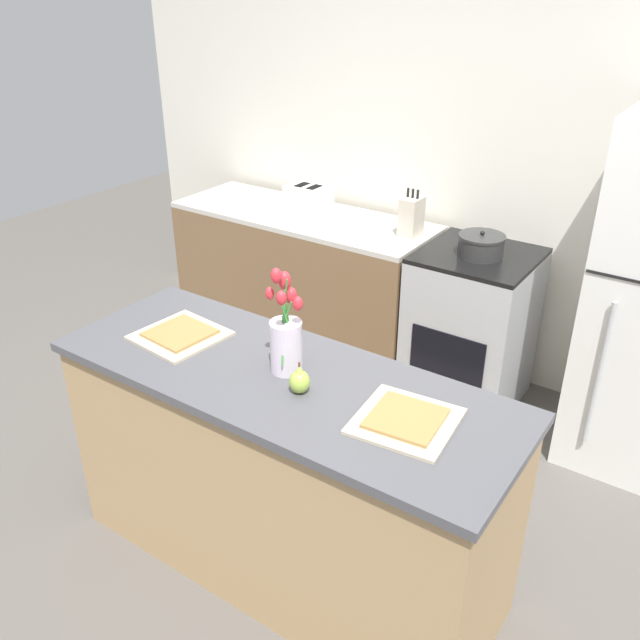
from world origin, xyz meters
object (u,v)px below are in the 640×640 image
(cooking_pot, at_px, (481,245))
(plate_setting_left, at_px, (180,335))
(knife_block, at_px, (411,217))
(stove_range, at_px, (470,328))
(pear_figurine, at_px, (300,380))
(toaster, at_px, (308,199))
(flower_vase, at_px, (286,338))
(plate_setting_right, at_px, (405,420))

(cooking_pot, bearing_deg, plate_setting_left, -111.74)
(knife_block, bearing_deg, stove_range, -5.12)
(pear_figurine, xyz_separation_m, toaster, (-1.16, 1.69, 0.01))
(toaster, distance_m, knife_block, 0.71)
(cooking_pot, bearing_deg, flower_vase, -94.51)
(flower_vase, height_order, plate_setting_left, flower_vase)
(toaster, relative_size, cooking_pot, 1.15)
(toaster, bearing_deg, flower_vase, -56.96)
(pear_figurine, bearing_deg, plate_setting_left, 175.57)
(pear_figurine, distance_m, plate_setting_right, 0.40)
(stove_range, height_order, toaster, toaster)
(plate_setting_right, distance_m, knife_block, 1.85)
(plate_setting_left, distance_m, knife_block, 1.65)
(flower_vase, relative_size, plate_setting_left, 1.20)
(stove_range, relative_size, pear_figurine, 7.45)
(knife_block, bearing_deg, plate_setting_right, -62.76)
(knife_block, bearing_deg, toaster, -179.84)
(stove_range, height_order, plate_setting_right, plate_setting_right)
(cooking_pot, bearing_deg, stove_range, 119.90)
(plate_setting_left, height_order, plate_setting_right, same)
(plate_setting_right, bearing_deg, stove_range, 104.41)
(plate_setting_left, xyz_separation_m, toaster, (-0.53, 1.64, 0.05))
(cooking_pot, xyz_separation_m, knife_block, (-0.45, 0.07, 0.05))
(toaster, relative_size, knife_block, 1.04)
(plate_setting_right, distance_m, toaster, 2.26)
(flower_vase, distance_m, plate_setting_left, 0.52)
(plate_setting_left, height_order, toaster, toaster)
(cooking_pot, bearing_deg, pear_figurine, -89.83)
(plate_setting_left, bearing_deg, pear_figurine, -4.43)
(plate_setting_left, bearing_deg, cooking_pot, 68.26)
(pear_figurine, height_order, cooking_pot, pear_figurine)
(pear_figurine, xyz_separation_m, plate_setting_right, (0.39, 0.05, -0.04))
(stove_range, height_order, knife_block, knife_block)
(plate_setting_left, bearing_deg, knife_block, 83.77)
(stove_range, xyz_separation_m, knife_block, (-0.43, 0.04, 0.56))
(cooking_pot, distance_m, knife_block, 0.46)
(stove_range, relative_size, plate_setting_left, 2.63)
(knife_block, bearing_deg, flower_vase, -78.41)
(stove_range, relative_size, toaster, 3.22)
(plate_setting_right, height_order, knife_block, knife_block)
(pear_figurine, bearing_deg, flower_vase, 143.96)
(flower_vase, distance_m, toaster, 1.90)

